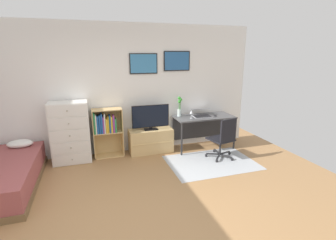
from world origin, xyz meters
TOP-DOWN VIEW (x-y plane):
  - ground_plane at (0.00, 0.00)m, footprint 7.20×7.20m
  - wall_back_with_posters at (0.01, 2.43)m, footprint 6.12×0.09m
  - area_rug at (1.69, 1.25)m, footprint 1.70×1.20m
  - dresser at (-0.92, 2.15)m, footprint 0.72×0.46m
  - bookshelf at (-0.23, 2.22)m, footprint 0.60×0.30m
  - tv_stand at (0.69, 2.17)m, footprint 0.93×0.41m
  - television at (0.69, 2.15)m, footprint 0.80×0.16m
  - desk at (1.89, 2.14)m, footprint 1.33×0.62m
  - office_chair at (2.00, 1.35)m, footprint 0.58×0.57m
  - laptop at (1.85, 2.12)m, footprint 0.42×0.45m
  - computer_mouse at (2.13, 1.99)m, footprint 0.06×0.10m
  - bamboo_vase at (1.37, 2.23)m, footprint 0.10×0.09m
  - wine_glass at (1.55, 1.97)m, footprint 0.07×0.07m

SIDE VIEW (x-z plane):
  - ground_plane at x=0.00m, z-range 0.00..0.00m
  - area_rug at x=1.69m, z-range 0.00..0.01m
  - tv_stand at x=0.69m, z-range 0.00..0.51m
  - office_chair at x=2.00m, z-range 0.03..0.89m
  - dresser at x=-0.92m, z-range 0.00..1.21m
  - desk at x=1.89m, z-range 0.24..0.98m
  - bookshelf at x=-0.23m, z-range 0.11..1.12m
  - computer_mouse at x=2.13m, z-range 0.74..0.77m
  - television at x=0.69m, z-range 0.51..1.05m
  - laptop at x=1.85m, z-range 0.72..0.90m
  - wine_glass at x=1.55m, z-range 0.78..0.96m
  - bamboo_vase at x=1.37m, z-range 0.73..1.17m
  - wall_back_with_posters at x=0.01m, z-range 0.01..2.71m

